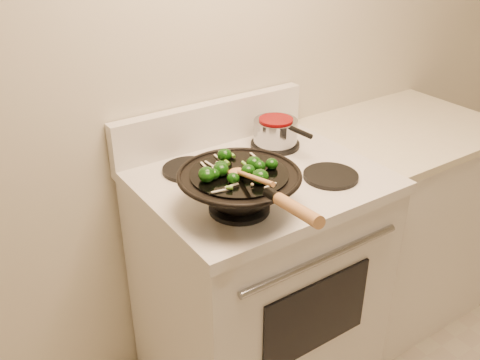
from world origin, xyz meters
TOP-DOWN VIEW (x-y plane):
  - stove at (-0.08, 1.17)m, footprint 0.78×0.67m
  - counter_unit at (0.69, 1.20)m, footprint 0.74×0.62m
  - wok at (-0.26, 1.02)m, footprint 0.36×0.59m
  - stirfry at (-0.27, 1.02)m, footprint 0.25×0.26m
  - wooden_spoon at (-0.28, 0.95)m, footprint 0.07×0.24m
  - saucepan at (0.10, 1.32)m, footprint 0.16×0.26m

SIDE VIEW (x-z plane):
  - counter_unit at x=0.69m, z-range 0.00..0.91m
  - stove at x=-0.08m, z-range -0.07..1.01m
  - saucepan at x=0.10m, z-range 0.93..1.03m
  - wok at x=-0.26m, z-range 0.90..1.09m
  - stirfry at x=-0.27m, z-range 1.04..1.08m
  - wooden_spoon at x=-0.28m, z-range 1.03..1.11m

